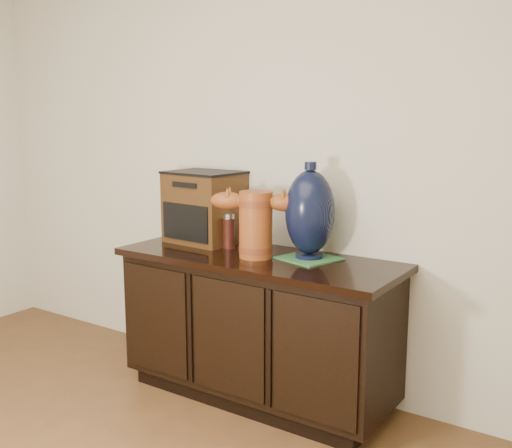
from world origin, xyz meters
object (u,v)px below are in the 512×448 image
Objects in this scene: terracotta_vessel at (256,220)px; spray_can at (229,231)px; lamp_base at (310,213)px; tv_radio at (205,207)px; sideboard at (258,326)px.

spray_can is (-0.23, 0.09, -0.09)m from terracotta_vessel.
tv_radio is at bearing 176.71° from lamp_base.
terracotta_vessel is 1.11× the size of tv_radio.
spray_can is at bearing -12.28° from tv_radio.
lamp_base reaches higher than tv_radio.
tv_radio reaches higher than terracotta_vessel.
tv_radio reaches higher than sideboard.
tv_radio is 0.68m from lamp_base.
sideboard is 0.52m from spray_can.
terracotta_vessel is 0.47m from tv_radio.
tv_radio is (-0.45, 0.16, 0.01)m from terracotta_vessel.
lamp_base reaches higher than sideboard.
terracotta_vessel reaches higher than sideboard.
spray_can reaches higher than sideboard.
lamp_base is (0.25, 0.09, 0.60)m from sideboard.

